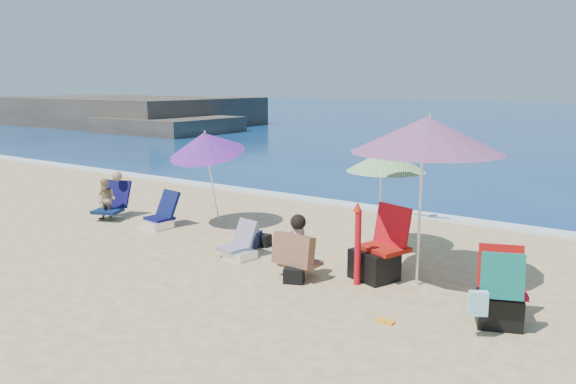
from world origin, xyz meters
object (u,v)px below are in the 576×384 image
Objects in this scene: furled_umbrella at (358,240)px; chair_navy at (160,218)px; camp_chair_right at (499,298)px; person_left at (108,199)px; umbrella_blue at (206,143)px; person_center at (297,247)px; umbrella_turquoise at (427,135)px; umbrella_striped at (386,160)px; camp_chair_left at (378,257)px; chair_rainbow at (240,248)px.

chair_navy is (-4.83, 0.67, -0.48)m from furled_umbrella.
person_left is (-8.28, 0.79, 0.10)m from camp_chair_right.
umbrella_blue is 3.74m from person_center.
chair_navy is at bearing 179.24° from umbrella_turquoise.
furled_umbrella is 6.24m from person_left.
furled_umbrella is 1.22× the size of person_left.
umbrella_striped is at bearing 12.88° from person_left.
umbrella_striped is 2.39m from person_center.
furled_umbrella is (-0.73, -0.60, -1.50)m from umbrella_turquoise.
camp_chair_left is 6.36m from person_left.
chair_rainbow is at bearing -13.88° from chair_navy.
person_center is at bearing -7.91° from person_left.
umbrella_striped is 2.90m from chair_rainbow.
umbrella_turquoise is 1.79m from umbrella_striped.
chair_navy is 0.74× the size of person_left.
camp_chair_left is at bearing -0.87° from person_left.
person_left reaches higher than chair_rainbow.
chair_navy is (-5.57, 0.07, -1.98)m from umbrella_turquoise.
umbrella_turquoise is at bearing 11.03° from chair_rainbow.
umbrella_striped is 2.08m from furled_umbrella.
umbrella_striped is 3.69m from umbrella_blue.
person_center is (3.95, -0.92, 0.28)m from chair_navy.
camp_chair_right is at bearing -14.14° from umbrella_blue.
umbrella_striped reaches higher than furled_umbrella.
camp_chair_left is at bearing -3.16° from chair_navy.
furled_umbrella reaches higher than chair_rainbow.
umbrella_blue is at bearing 154.80° from person_center.
camp_chair_right is at bearing -33.78° from umbrella_turquoise.
camp_chair_left is at bearing -11.51° from umbrella_blue.
umbrella_turquoise is 4.40× the size of chair_rainbow.
umbrella_striped is 1.98m from camp_chair_left.
chair_rainbow is 4.29m from camp_chair_right.
chair_rainbow is at bearing -6.69° from person_left.
umbrella_striped is 0.87× the size of umbrella_blue.
furled_umbrella is at bearing -4.53° from person_left.
camp_chair_left is (4.97, -0.27, 0.14)m from chair_navy.
umbrella_blue reaches higher than camp_chair_right.
umbrella_turquoise reaches higher than camp_chair_right.
camp_chair_right is at bearing -40.13° from umbrella_striped.
chair_rainbow is at bearing -168.97° from umbrella_turquoise.
umbrella_blue reaches higher than umbrella_striped.
person_center is (3.19, -1.50, -1.23)m from umbrella_blue.
umbrella_blue reaches higher than chair_rainbow.
umbrella_blue is 6.47m from camp_chair_right.
chair_rainbow is (-2.21, 0.02, -0.51)m from furled_umbrella.
umbrella_turquoise is 1.95m from camp_chair_left.
umbrella_turquoise reaches higher than chair_navy.
camp_chair_right is at bearing -19.68° from camp_chair_left.
camp_chair_left reaches higher than camp_chair_right.
person_center is at bearing -147.76° from camp_chair_left.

